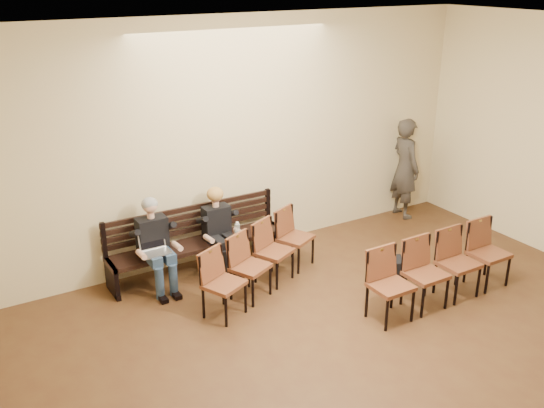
{
  "coord_description": "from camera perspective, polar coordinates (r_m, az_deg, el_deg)",
  "views": [
    {
      "loc": [
        -3.88,
        -2.54,
        4.07
      ],
      "look_at": [
        0.06,
        4.05,
        1.06
      ],
      "focal_mm": 40.0,
      "sensor_mm": 36.0,
      "label": 1
    }
  ],
  "objects": [
    {
      "name": "laptop",
      "position": [
        8.09,
        -10.81,
        -4.54
      ],
      "size": [
        0.39,
        0.33,
        0.26
      ],
      "primitive_type": "cube",
      "rotation": [
        0.0,
        0.0,
        -0.13
      ],
      "color": "silver",
      "rests_on": "bench"
    },
    {
      "name": "passerby",
      "position": [
        10.57,
        12.46,
        3.98
      ],
      "size": [
        0.54,
        0.77,
        2.0
      ],
      "primitive_type": "imported",
      "rotation": [
        0.0,
        0.0,
        1.48
      ],
      "color": "#36312C",
      "rests_on": "ground"
    },
    {
      "name": "bag",
      "position": [
        8.6,
        10.96,
        -6.09
      ],
      "size": [
        0.49,
        0.41,
        0.31
      ],
      "primitive_type": "cube",
      "rotation": [
        0.0,
        0.0,
        -0.34
      ],
      "color": "black",
      "rests_on": "ground"
    },
    {
      "name": "bench",
      "position": [
        8.71,
        -6.88,
        -4.94
      ],
      "size": [
        2.6,
        0.9,
        0.45
      ],
      "primitive_type": "cube",
      "color": "black",
      "rests_on": "ground"
    },
    {
      "name": "water_bottle",
      "position": [
        8.41,
        -3.26,
        -3.2
      ],
      "size": [
        0.09,
        0.09,
        0.25
      ],
      "primitive_type": "cylinder",
      "rotation": [
        0.0,
        0.0,
        -0.26
      ],
      "color": "silver",
      "rests_on": "bench"
    },
    {
      "name": "chair_row_front",
      "position": [
        8.11,
        -0.89,
        -5.24
      ],
      "size": [
        2.11,
        1.32,
        0.87
      ],
      "primitive_type": "cube",
      "rotation": [
        0.0,
        0.0,
        0.43
      ],
      "color": "brown",
      "rests_on": "ground"
    },
    {
      "name": "chair_row_back",
      "position": [
        8.11,
        15.75,
        -5.94
      ],
      "size": [
        2.21,
        0.5,
        0.91
      ],
      "primitive_type": "cube",
      "rotation": [
        0.0,
        0.0,
        0.0
      ],
      "color": "brown",
      "rests_on": "ground"
    },
    {
      "name": "seated_woman",
      "position": [
        8.58,
        -4.93,
        -2.92
      ],
      "size": [
        0.47,
        0.65,
        1.09
      ],
      "primitive_type": null,
      "color": "black",
      "rests_on": "ground"
    },
    {
      "name": "room_walls",
      "position": [
        5.33,
        17.75,
        3.67
      ],
      "size": [
        8.02,
        10.01,
        3.51
      ],
      "color": "beige",
      "rests_on": "ground"
    },
    {
      "name": "seated_man",
      "position": [
        8.23,
        -10.9,
        -3.95
      ],
      "size": [
        0.5,
        0.69,
        1.19
      ],
      "primitive_type": null,
      "color": "black",
      "rests_on": "ground"
    }
  ]
}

